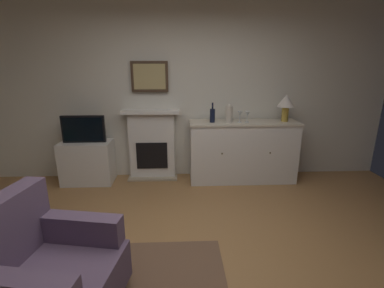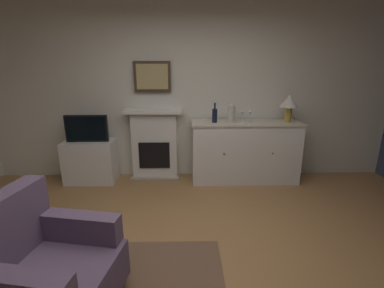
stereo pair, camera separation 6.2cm
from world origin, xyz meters
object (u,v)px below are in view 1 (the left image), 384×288
Objects in this scene: wine_glass_left at (240,114)px; tv_set at (83,129)px; armchair at (46,272)px; vase_decorative at (229,113)px; fireplace_unit at (152,144)px; framed_picture at (150,77)px; wine_glass_center at (247,114)px; table_lamp at (286,103)px; sideboard_cabinet at (243,151)px; tv_cabinet at (88,162)px; wine_bottle at (212,115)px.

wine_glass_left reaches higher than tv_set.
tv_set reaches higher than armchair.
armchair is (-1.66, -2.34, -0.70)m from vase_decorative.
vase_decorative is at bearing -1.12° from tv_set.
fireplace_unit is 2.00× the size of framed_picture.
table_lamp is at bearing 4.82° from wine_glass_center.
wine_glass_left is at bearing -9.67° from fireplace_unit.
fireplace_unit is 6.67× the size of wine_glass_left.
armchair is (-1.82, -2.34, -0.68)m from wine_glass_left.
wine_glass_left is at bearing -148.90° from sideboard_cabinet.
wine_glass_left reaches higher than fireplace_unit.
vase_decorative is (-0.24, -0.05, 0.61)m from sideboard_cabinet.
wine_glass_left is 2.42m from tv_cabinet.
wine_glass_left is at bearing 52.16° from armchair.
fireplace_unit is at bearing 171.04° from wine_glass_center.
wine_bottle reaches higher than armchair.
wine_glass_left reaches higher than tv_cabinet.
fireplace_unit reaches higher than sideboard_cabinet.
sideboard_cabinet is at bearing 120.93° from wine_glass_center.
wine_glass_left is 0.22× the size of tv_cabinet.
armchair is (0.48, -2.40, 0.06)m from tv_cabinet.
table_lamp is 0.71m from wine_glass_left.
tv_cabinet is (-2.38, 0.02, -0.15)m from sideboard_cabinet.
fireplace_unit is at bearing 9.45° from tv_cabinet.
framed_picture is (-0.00, 0.05, 1.04)m from fireplace_unit.
framed_picture is 1.81m from sideboard_cabinet.
framed_picture is at bearing 173.71° from table_lamp.
wine_bottle reaches higher than fireplace_unit.
vase_decorative is at bearing -5.97° from wine_bottle.
wine_bottle is 2.03m from tv_cabinet.
wine_bottle is 0.51m from wine_glass_center.
armchair is at bearing -125.31° from vase_decorative.
sideboard_cabinet is 0.60m from wine_glass_left.
sideboard_cabinet is 9.95× the size of wine_glass_left.
tv_set is (-2.99, -0.01, -0.37)m from table_lamp.
armchair is at bearing -128.48° from sideboard_cabinet.
wine_bottle is 0.39× the size of tv_cabinet.
framed_picture is 3.33× the size of wine_glass_center.
fireplace_unit is 1.18× the size of armchair.
table_lamp is 3.02m from tv_set.
tv_set reaches higher than tv_cabinet.
tv_set is (-0.97, -0.23, -0.74)m from framed_picture.
vase_decorative is at bearing 54.69° from armchair.
wine_glass_center is (0.11, -0.00, 0.00)m from wine_glass_left.
wine_bottle reaches higher than wine_glass_left.
tv_cabinet is (-2.30, 0.06, -0.73)m from wine_glass_left.
tv_cabinet is at bearing -167.99° from framed_picture.
fireplace_unit is 1.47× the size of tv_cabinet.
fireplace_unit is 2.75× the size of table_lamp.
table_lamp is at bearing -0.29° from tv_cabinet.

